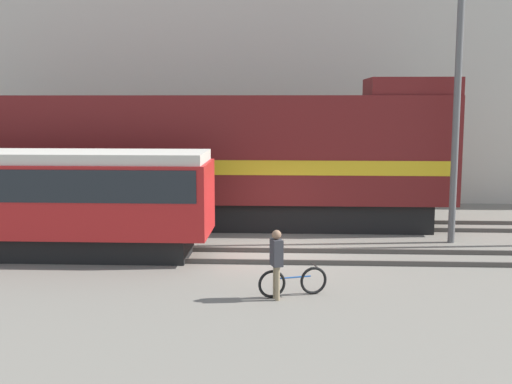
{
  "coord_description": "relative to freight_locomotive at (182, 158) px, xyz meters",
  "views": [
    {
      "loc": [
        0.39,
        -18.75,
        4.52
      ],
      "look_at": [
        -0.54,
        0.41,
        1.8
      ],
      "focal_mm": 45.0,
      "sensor_mm": 36.0,
      "label": 1
    }
  ],
  "objects": [
    {
      "name": "bicycle",
      "position": [
        3.94,
        -8.41,
        -2.14
      ],
      "size": [
        1.62,
        0.68,
        0.72
      ],
      "color": "black",
      "rests_on": "ground"
    },
    {
      "name": "person",
      "position": [
        3.55,
        -8.69,
        -1.5
      ],
      "size": [
        0.32,
        0.41,
        1.63
      ],
      "color": "#8C7A5B",
      "rests_on": "ground"
    },
    {
      "name": "track_near",
      "position": [
        3.39,
        -4.79,
        -2.41
      ],
      "size": [
        60.0,
        1.5,
        0.14
      ],
      "color": "#47423D",
      "rests_on": "ground"
    },
    {
      "name": "utility_pole_center",
      "position": [
        9.09,
        -2.4,
        1.85
      ],
      "size": [
        0.22,
        0.22,
        8.65
      ],
      "color": "#595959",
      "rests_on": "ground"
    },
    {
      "name": "ground_plane",
      "position": [
        3.39,
        -4.2,
        -2.48
      ],
      "size": [
        120.0,
        120.0,
        0.0
      ],
      "primitive_type": "plane",
      "color": "slate"
    },
    {
      "name": "track_far",
      "position": [
        3.39,
        0.0,
        -2.41
      ],
      "size": [
        60.0,
        1.51,
        0.14
      ],
      "color": "#47423D",
      "rests_on": "ground"
    },
    {
      "name": "freight_locomotive",
      "position": [
        0.0,
        0.0,
        0.0
      ],
      "size": [
        19.45,
        3.04,
        5.32
      ],
      "color": "black",
      "rests_on": "ground"
    },
    {
      "name": "building_backdrop",
      "position": [
        3.39,
        8.66,
        3.9
      ],
      "size": [
        47.94,
        6.0,
        12.76
      ],
      "color": "beige",
      "rests_on": "ground"
    },
    {
      "name": "streetcar",
      "position": [
        -3.6,
        -4.79,
        -0.71
      ],
      "size": [
        10.33,
        2.54,
        3.09
      ],
      "color": "black",
      "rests_on": "ground"
    }
  ]
}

